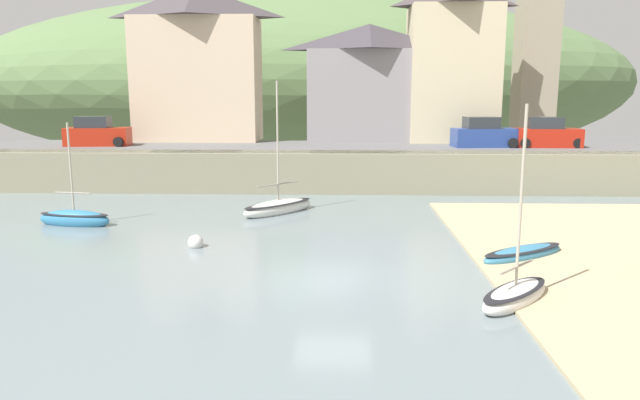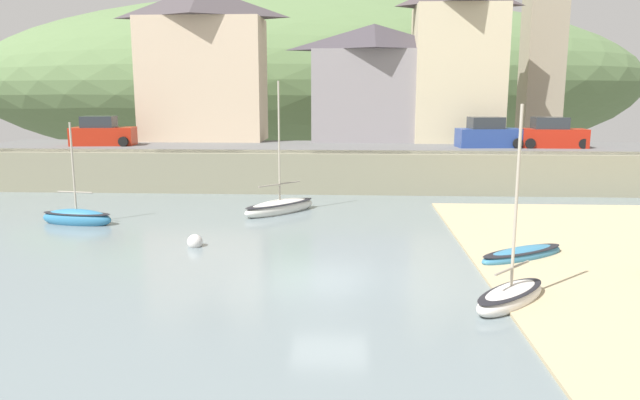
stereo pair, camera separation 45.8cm
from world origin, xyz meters
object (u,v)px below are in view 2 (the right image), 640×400
object	(u,v)px
waterfront_building_left	(203,63)
motorboat_with_cabin	(77,218)
waterfront_building_centre	(374,82)
waterfront_building_right	(457,60)
parked_car_near_slipway	(102,133)
sailboat_nearest_shore	(280,207)
sailboat_white_hull	(522,255)
church_with_spire	(545,18)
mooring_buoy	(195,242)
parked_car_by_wall	(488,135)
parked_car_end_of_row	(552,135)
fishing_boat_green	(511,295)

from	to	relation	value
waterfront_building_left	motorboat_with_cabin	xyz separation A→B (m)	(-1.70, -17.66, -7.66)
waterfront_building_centre	waterfront_building_right	size ratio (longest dim) A/B	0.79
parked_car_near_slipway	sailboat_nearest_shore	bearing A→B (deg)	-43.61
sailboat_white_hull	parked_car_near_slipway	size ratio (longest dim) A/B	0.89
waterfront_building_centre	church_with_spire	world-z (taller)	church_with_spire
waterfront_building_left	church_with_spire	world-z (taller)	church_with_spire
motorboat_with_cabin	parked_car_near_slipway	distance (m)	14.10
sailboat_nearest_shore	motorboat_with_cabin	bearing A→B (deg)	151.34
church_with_spire	sailboat_white_hull	bearing A→B (deg)	-107.61
waterfront_building_centre	sailboat_nearest_shore	xyz separation A→B (m)	(-5.10, -14.64, -6.31)
motorboat_with_cabin	mooring_buoy	bearing A→B (deg)	-21.11
sailboat_nearest_shore	parked_car_near_slipway	distance (m)	16.85
church_with_spire	motorboat_with_cabin	size ratio (longest dim) A/B	3.61
parked_car_by_wall	mooring_buoy	xyz separation A→B (m)	(-14.98, -16.79, -3.02)
motorboat_with_cabin	sailboat_white_hull	bearing A→B (deg)	-6.25
mooring_buoy	sailboat_nearest_shore	bearing A→B (deg)	68.97
parked_car_near_slipway	parked_car_end_of_row	world-z (taller)	same
waterfront_building_right	mooring_buoy	bearing A→B (deg)	-122.51
mooring_buoy	parked_car_end_of_row	bearing A→B (deg)	41.40
waterfront_building_left	waterfront_building_right	distance (m)	18.30
waterfront_building_left	sailboat_white_hull	distance (m)	29.29
church_with_spire	fishing_boat_green	world-z (taller)	church_with_spire
waterfront_building_centre	waterfront_building_right	bearing A→B (deg)	0.00
waterfront_building_centre	motorboat_with_cabin	bearing A→B (deg)	-128.59
waterfront_building_left	sailboat_nearest_shore	world-z (taller)	waterfront_building_left
motorboat_with_cabin	sailboat_white_hull	distance (m)	19.35
waterfront_building_right	parked_car_by_wall	xyz separation A→B (m)	(1.41, -4.50, -4.97)
sailboat_white_hull	parked_car_by_wall	world-z (taller)	parked_car_by_wall
sailboat_nearest_shore	parked_car_by_wall	xyz separation A→B (m)	(12.42, 10.14, 2.90)
waterfront_building_left	parked_car_by_wall	size ratio (longest dim) A/B	2.57
mooring_buoy	church_with_spire	bearing A→B (deg)	50.68
church_with_spire	sailboat_nearest_shore	size ratio (longest dim) A/B	2.62
mooring_buoy	waterfront_building_left	bearing A→B (deg)	102.51
parked_car_near_slipway	parked_car_by_wall	size ratio (longest dim) A/B	1.00
waterfront_building_centre	sailboat_nearest_shore	distance (m)	16.73
parked_car_near_slipway	mooring_buoy	size ratio (longest dim) A/B	6.98
parked_car_by_wall	fishing_boat_green	bearing A→B (deg)	-106.79
waterfront_building_centre	sailboat_white_hull	distance (m)	23.90
waterfront_building_right	motorboat_with_cabin	xyz separation A→B (m)	(-20.00, -17.66, -7.87)
church_with_spire	parked_car_end_of_row	bearing A→B (deg)	-101.11
parked_car_near_slipway	mooring_buoy	xyz separation A→B (m)	(10.59, -16.79, -3.02)
parked_car_by_wall	motorboat_with_cabin	bearing A→B (deg)	-154.44
parked_car_by_wall	parked_car_end_of_row	size ratio (longest dim) A/B	1.02
church_with_spire	mooring_buoy	size ratio (longest dim) A/B	28.69
waterfront_building_right	parked_car_near_slipway	size ratio (longest dim) A/B	2.67
waterfront_building_centre	mooring_buoy	distance (m)	23.53
parked_car_end_of_row	waterfront_building_right	bearing A→B (deg)	142.52
church_with_spire	motorboat_with_cabin	xyz separation A→B (m)	(-27.14, -21.66, -11.11)
motorboat_with_cabin	mooring_buoy	distance (m)	7.39
waterfront_building_centre	waterfront_building_right	world-z (taller)	waterfront_building_right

